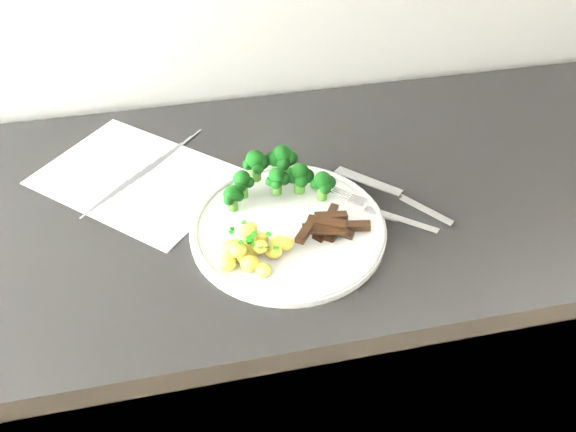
% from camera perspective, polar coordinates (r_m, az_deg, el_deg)
% --- Properties ---
extents(counter, '(2.36, 0.59, 0.88)m').
position_cam_1_polar(counter, '(1.24, -0.60, -13.61)').
color(counter, black).
rests_on(counter, ground).
extents(recipe_paper, '(0.37, 0.36, 0.00)m').
position_cam_1_polar(recipe_paper, '(0.97, -14.88, 3.75)').
color(recipe_paper, silver).
rests_on(recipe_paper, counter).
extents(plate, '(0.29, 0.29, 0.02)m').
position_cam_1_polar(plate, '(0.84, 0.00, -1.08)').
color(plate, white).
rests_on(plate, counter).
extents(broccoli, '(0.17, 0.10, 0.07)m').
position_cam_1_polar(broccoli, '(0.88, -1.00, 4.33)').
color(broccoli, '#356B1C').
rests_on(broccoli, plate).
extents(potatoes, '(0.11, 0.10, 0.04)m').
position_cam_1_polar(potatoes, '(0.79, -3.82, -3.36)').
color(potatoes, '#DACE45').
rests_on(potatoes, plate).
extents(beef_strips, '(0.12, 0.08, 0.03)m').
position_cam_1_polar(beef_strips, '(0.83, 4.27, -0.99)').
color(beef_strips, black).
rests_on(beef_strips, plate).
extents(fork, '(0.13, 0.13, 0.02)m').
position_cam_1_polar(fork, '(0.86, 9.73, 0.29)').
color(fork, '#BDBCC1').
rests_on(fork, plate).
extents(knife, '(0.15, 0.17, 0.02)m').
position_cam_1_polar(knife, '(0.90, 11.78, 1.36)').
color(knife, '#BDBCC1').
rests_on(knife, plate).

